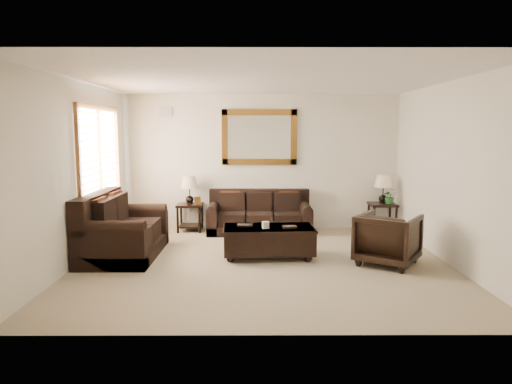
{
  "coord_description": "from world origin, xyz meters",
  "views": [
    {
      "loc": [
        -0.14,
        -6.69,
        1.95
      ],
      "look_at": [
        -0.11,
        0.6,
        0.99
      ],
      "focal_mm": 32.0,
      "sensor_mm": 36.0,
      "label": 1
    }
  ],
  "objects_px": {
    "loveseat": "(120,233)",
    "end_table_right": "(383,194)",
    "armchair": "(388,236)",
    "end_table_left": "(190,195)",
    "sofa": "(259,217)",
    "coffee_table": "(269,238)"
  },
  "relations": [
    {
      "from": "end_table_left",
      "to": "end_table_right",
      "type": "relative_size",
      "value": 0.98
    },
    {
      "from": "sofa",
      "to": "armchair",
      "type": "distance_m",
      "value": 2.9
    },
    {
      "from": "sofa",
      "to": "end_table_right",
      "type": "xyz_separation_m",
      "value": [
        2.44,
        0.1,
        0.43
      ]
    },
    {
      "from": "end_table_right",
      "to": "loveseat",
      "type": "bearing_deg",
      "value": -158.63
    },
    {
      "from": "sofa",
      "to": "end_table_left",
      "type": "height_order",
      "value": "end_table_left"
    },
    {
      "from": "armchair",
      "to": "end_table_right",
      "type": "bearing_deg",
      "value": -69.63
    },
    {
      "from": "loveseat",
      "to": "coffee_table",
      "type": "relative_size",
      "value": 1.24
    },
    {
      "from": "end_table_right",
      "to": "coffee_table",
      "type": "height_order",
      "value": "end_table_right"
    },
    {
      "from": "sofa",
      "to": "loveseat",
      "type": "xyz_separation_m",
      "value": [
        -2.23,
        -1.72,
        0.07
      ]
    },
    {
      "from": "loveseat",
      "to": "sofa",
      "type": "bearing_deg",
      "value": -52.24
    },
    {
      "from": "end_table_right",
      "to": "coffee_table",
      "type": "bearing_deg",
      "value": -140.4
    },
    {
      "from": "loveseat",
      "to": "armchair",
      "type": "xyz_separation_m",
      "value": [
        4.1,
        -0.48,
        0.05
      ]
    },
    {
      "from": "sofa",
      "to": "armchair",
      "type": "height_order",
      "value": "armchair"
    },
    {
      "from": "loveseat",
      "to": "end_table_right",
      "type": "distance_m",
      "value": 5.02
    },
    {
      "from": "end_table_right",
      "to": "armchair",
      "type": "height_order",
      "value": "end_table_right"
    },
    {
      "from": "sofa",
      "to": "loveseat",
      "type": "height_order",
      "value": "loveseat"
    },
    {
      "from": "sofa",
      "to": "end_table_left",
      "type": "bearing_deg",
      "value": 175.56
    },
    {
      "from": "loveseat",
      "to": "armchair",
      "type": "distance_m",
      "value": 4.13
    },
    {
      "from": "loveseat",
      "to": "end_table_right",
      "type": "height_order",
      "value": "end_table_right"
    },
    {
      "from": "sofa",
      "to": "coffee_table",
      "type": "relative_size",
      "value": 1.38
    },
    {
      "from": "end_table_left",
      "to": "end_table_right",
      "type": "distance_m",
      "value": 3.81
    },
    {
      "from": "sofa",
      "to": "end_table_right",
      "type": "relative_size",
      "value": 1.79
    }
  ]
}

